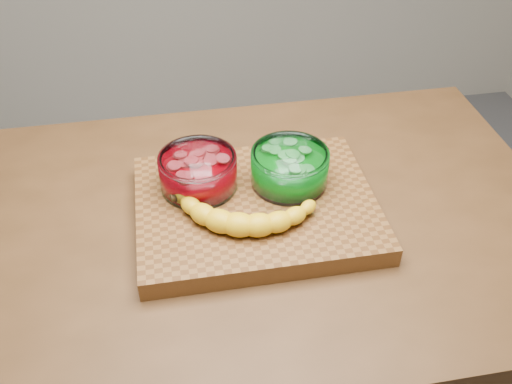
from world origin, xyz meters
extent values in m
cube|color=#4E2F17|center=(0.00, 0.00, 0.45)|extent=(1.20, 0.80, 0.90)
cube|color=brown|center=(0.00, 0.00, 0.92)|extent=(0.45, 0.35, 0.04)
cylinder|color=white|center=(-0.10, 0.06, 0.97)|extent=(0.15, 0.15, 0.07)
cylinder|color=#AF000A|center=(-0.10, 0.06, 0.96)|extent=(0.13, 0.13, 0.04)
cylinder|color=#DD464D|center=(-0.10, 0.06, 0.99)|extent=(0.12, 0.12, 0.02)
cylinder|color=white|center=(0.07, 0.04, 0.97)|extent=(0.15, 0.15, 0.07)
cylinder|color=#099316|center=(0.07, 0.04, 0.96)|extent=(0.13, 0.13, 0.04)
cylinder|color=#6CE46B|center=(0.07, 0.04, 0.99)|extent=(0.12, 0.12, 0.02)
camera|label=1|loc=(-0.14, -0.80, 1.64)|focal=40.00mm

